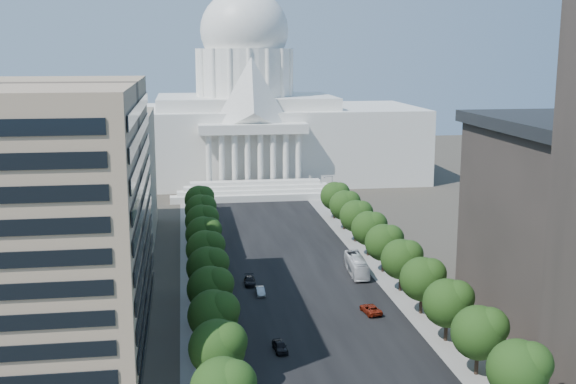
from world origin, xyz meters
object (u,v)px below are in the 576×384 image
car_silver (260,291)px  city_bus (357,265)px  car_dark_b (250,281)px  car_dark_a (280,346)px  car_red (371,309)px

car_silver → city_bus: bearing=24.2°
car_dark_b → city_bus: city_bus is taller
car_dark_a → car_red: bearing=32.4°
car_dark_a → car_silver: bearing=85.4°
car_silver → car_dark_b: car_dark_b is taller
car_red → city_bus: city_bus is taller
car_silver → car_dark_b: size_ratio=0.84×
car_silver → car_red: size_ratio=0.79×
city_bus → car_dark_a: bearing=-116.6°
car_dark_b → car_red: bearing=-41.9°
car_dark_b → car_silver: bearing=-75.4°
car_dark_a → car_dark_b: car_dark_a is taller
car_dark_a → car_dark_b: 31.95m
car_red → car_silver: bearing=-42.6°
car_silver → city_bus: 22.90m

